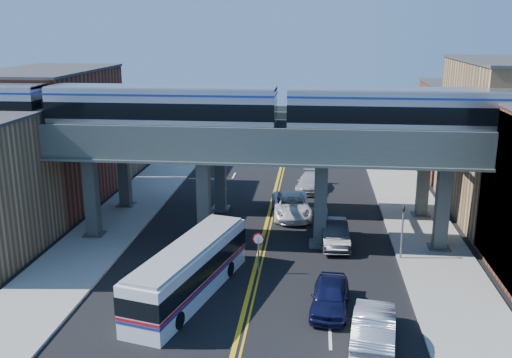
% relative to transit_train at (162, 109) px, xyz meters
% --- Properties ---
extents(ground, '(120.00, 120.00, 0.00)m').
position_rel_transit_train_xyz_m(ground, '(6.64, -8.00, -9.26)').
color(ground, black).
rests_on(ground, ground).
extents(sidewalk_west, '(5.00, 70.00, 0.16)m').
position_rel_transit_train_xyz_m(sidewalk_west, '(-4.86, 2.00, -9.18)').
color(sidewalk_west, gray).
rests_on(sidewalk_west, ground).
extents(sidewalk_east, '(5.00, 70.00, 0.16)m').
position_rel_transit_train_xyz_m(sidewalk_east, '(18.14, 2.00, -9.18)').
color(sidewalk_east, gray).
rests_on(sidewalk_east, ground).
extents(building_west_b, '(8.00, 14.00, 11.00)m').
position_rel_transit_train_xyz_m(building_west_b, '(-11.86, 8.00, -3.76)').
color(building_west_b, brown).
rests_on(building_west_b, ground).
extents(building_west_c, '(8.00, 10.00, 8.00)m').
position_rel_transit_train_xyz_m(building_west_c, '(-11.86, 21.00, -5.26)').
color(building_west_c, '#9D7E51').
rests_on(building_west_c, ground).
extents(building_east_b, '(8.00, 14.00, 12.00)m').
position_rel_transit_train_xyz_m(building_east_b, '(25.14, 8.00, -3.26)').
color(building_east_b, '#9D7E51').
rests_on(building_east_b, ground).
extents(building_east_c, '(8.00, 10.00, 9.00)m').
position_rel_transit_train_xyz_m(building_east_c, '(25.14, 21.00, -4.76)').
color(building_east_c, brown).
rests_on(building_east_c, ground).
extents(mural_panel, '(0.10, 9.50, 9.50)m').
position_rel_transit_train_xyz_m(mural_panel, '(21.19, -4.00, -4.51)').
color(mural_panel, teal).
rests_on(mural_panel, ground).
extents(elevated_viaduct_near, '(52.00, 3.60, 7.40)m').
position_rel_transit_train_xyz_m(elevated_viaduct_near, '(6.64, 0.00, -2.79)').
color(elevated_viaduct_near, '#3F4948').
rests_on(elevated_viaduct_near, ground).
extents(elevated_viaduct_far, '(52.00, 3.60, 7.40)m').
position_rel_transit_train_xyz_m(elevated_viaduct_far, '(6.64, 7.00, -2.79)').
color(elevated_viaduct_far, '#3F4948').
rests_on(elevated_viaduct_far, ground).
extents(transit_train, '(46.94, 2.94, 3.43)m').
position_rel_transit_train_xyz_m(transit_train, '(0.00, 0.00, 0.00)').
color(transit_train, black).
rests_on(transit_train, elevated_viaduct_near).
extents(stop_sign, '(0.76, 0.09, 2.63)m').
position_rel_transit_train_xyz_m(stop_sign, '(6.94, -5.00, -7.50)').
color(stop_sign, slate).
rests_on(stop_sign, ground).
extents(traffic_signal, '(0.15, 0.18, 4.10)m').
position_rel_transit_train_xyz_m(traffic_signal, '(15.84, -2.00, -6.96)').
color(traffic_signal, slate).
rests_on(traffic_signal, ground).
extents(transit_bus, '(5.05, 11.25, 2.83)m').
position_rel_transit_train_xyz_m(transit_bus, '(3.40, -8.24, -7.80)').
color(transit_bus, silver).
rests_on(transit_bus, ground).
extents(car_lane_a, '(2.34, 4.93, 1.63)m').
position_rel_transit_train_xyz_m(car_lane_a, '(11.16, -9.17, -8.44)').
color(car_lane_a, '#0E1234').
rests_on(car_lane_a, ground).
extents(car_lane_b, '(2.12, 5.22, 1.68)m').
position_rel_transit_train_xyz_m(car_lane_b, '(11.64, 0.24, -8.41)').
color(car_lane_b, '#2A2A2C').
rests_on(car_lane_b, ground).
extents(car_lane_c, '(3.61, 6.52, 1.73)m').
position_rel_transit_train_xyz_m(car_lane_c, '(8.44, 6.13, -8.39)').
color(car_lane_c, white).
rests_on(car_lane_c, ground).
extents(car_lane_d, '(2.65, 5.33, 1.49)m').
position_rel_transit_train_xyz_m(car_lane_d, '(9.76, 13.58, -8.51)').
color(car_lane_d, '#B2B3B7').
rests_on(car_lane_d, ground).
extents(car_parked_curb, '(2.63, 5.76, 1.83)m').
position_rel_transit_train_xyz_m(car_parked_curb, '(13.14, -12.42, -8.34)').
color(car_parked_curb, '#A2A2A6').
rests_on(car_parked_curb, ground).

